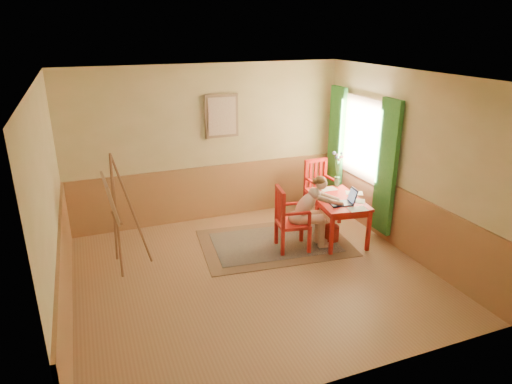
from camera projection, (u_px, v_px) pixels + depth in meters
name	position (u px, v px, depth m)	size (l,w,h in m)	color
room	(254.00, 183.00, 6.05)	(5.04, 4.54, 2.84)	#A4764F
wainscot	(235.00, 222.00, 7.06)	(5.00, 4.50, 1.00)	#B57B4A
window	(360.00, 150.00, 7.85)	(0.12, 2.01, 2.20)	white
wall_portrait	(222.00, 116.00, 7.89)	(0.60, 0.05, 0.76)	#987656
rug	(275.00, 243.00, 7.47)	(2.55, 1.84, 0.02)	#8C7251
table	(337.00, 203.00, 7.45)	(0.87, 1.29, 0.72)	red
chair_left	(290.00, 219.00, 7.09)	(0.55, 0.54, 1.05)	red
chair_back	(320.00, 189.00, 8.40)	(0.49, 0.51, 1.07)	red
figure	(310.00, 209.00, 7.12)	(0.92, 0.46, 1.20)	beige
laptop	(344.00, 201.00, 7.16)	(0.44, 0.30, 0.25)	#1E2338
papers	(349.00, 198.00, 7.43)	(0.68, 1.19, 0.00)	white
vase	(337.00, 170.00, 7.90)	(0.27, 0.30, 0.61)	#3F724C
wastebasket	(331.00, 234.00, 7.51)	(0.25, 0.25, 0.27)	#A22E24
easel	(113.00, 202.00, 6.36)	(0.60, 0.78, 1.77)	brown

